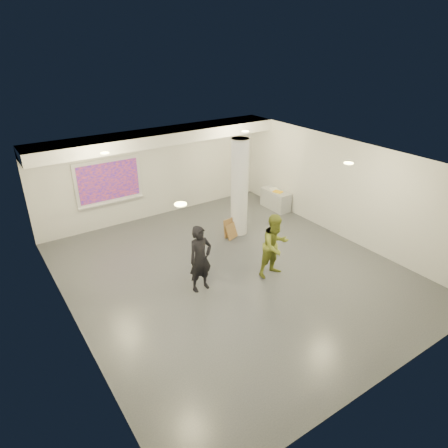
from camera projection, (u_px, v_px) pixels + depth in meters
floor at (232, 272)px, 10.53m from camera, size 8.00×9.00×0.01m
ceiling at (234, 162)px, 9.23m from camera, size 8.00×9.00×0.01m
wall_back at (155, 173)px, 13.25m from camera, size 8.00×0.01×3.00m
wall_front at (391, 318)px, 6.51m from camera, size 8.00×0.01×3.00m
wall_left at (67, 269)px, 7.87m from camera, size 0.01×9.00×3.00m
wall_right at (343, 189)px, 11.89m from camera, size 0.01×9.00×3.00m
soffit_band at (160, 137)px, 12.27m from camera, size 8.00×1.10×0.36m
downlight_nw at (105, 153)px, 10.00m from camera, size 0.22×0.22×0.02m
downlight_ne at (245, 131)px, 12.22m from camera, size 0.22×0.22×0.02m
downlight_sw at (181, 204)px, 7.01m from camera, size 0.22×0.22×0.02m
downlight_se at (349, 163)px, 9.23m from camera, size 0.22×0.22×0.02m
column at (239, 188)px, 11.98m from camera, size 0.52×0.52×3.00m
projection_screen at (109, 182)px, 12.40m from camera, size 2.10×0.13×1.42m
credenza at (276, 200)px, 14.22m from camera, size 0.49×1.16×0.67m
papers_stack at (274, 189)px, 14.16m from camera, size 0.39×0.44×0.02m
postit_pad at (278, 192)px, 13.95m from camera, size 0.31×0.36×0.03m
cardboard_back at (231, 227)px, 12.31m from camera, size 0.54×0.19×0.59m
cardboard_front at (232, 231)px, 12.18m from camera, size 0.47×0.32×0.47m
woman at (200, 259)px, 9.49m from camera, size 0.64×0.44×1.69m
man at (275, 246)px, 10.08m from camera, size 0.83×0.66×1.69m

